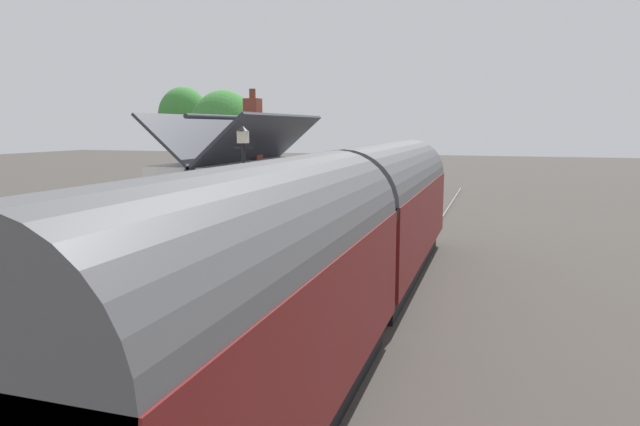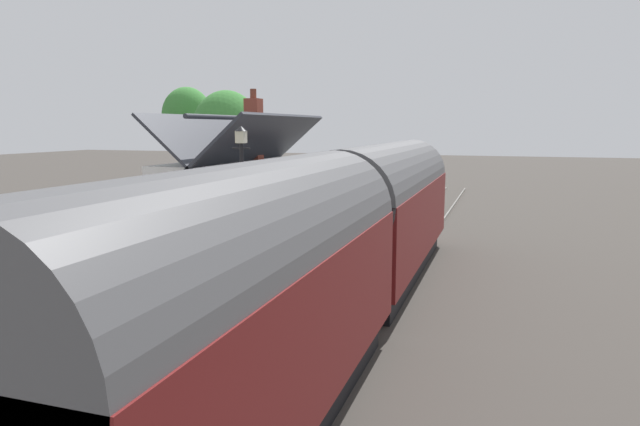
# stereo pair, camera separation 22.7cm
# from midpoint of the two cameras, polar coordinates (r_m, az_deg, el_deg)

# --- Properties ---
(ground_plane) EXTENTS (160.00, 160.00, 0.00)m
(ground_plane) POSITION_cam_midpoint_polar(r_m,az_deg,el_deg) (19.98, 4.19, -5.34)
(ground_plane) COLOR #423D38
(platform) EXTENTS (32.00, 6.01, 0.88)m
(platform) POSITION_cam_midpoint_polar(r_m,az_deg,el_deg) (21.14, -6.43, -3.37)
(platform) COLOR gray
(platform) RESTS_ON ground
(platform_edge_coping) EXTENTS (32.00, 0.36, 0.02)m
(platform_edge_coping) POSITION_cam_midpoint_polar(r_m,az_deg,el_deg) (20.08, 0.94, -2.65)
(platform_edge_coping) COLOR beige
(platform_edge_coping) RESTS_ON platform
(rail_near) EXTENTS (52.00, 0.08, 0.14)m
(rail_near) POSITION_cam_midpoint_polar(r_m,az_deg,el_deg) (19.66, 8.81, -5.44)
(rail_near) COLOR gray
(rail_near) RESTS_ON ground
(rail_far) EXTENTS (52.00, 0.08, 0.14)m
(rail_far) POSITION_cam_midpoint_polar(r_m,az_deg,el_deg) (19.92, 4.70, -5.18)
(rail_far) COLOR gray
(rail_far) RESTS_ON ground
(train) EXTENTS (20.64, 2.73, 4.32)m
(train) POSITION_cam_midpoint_polar(r_m,az_deg,el_deg) (13.80, 2.33, -2.25)
(train) COLOR black
(train) RESTS_ON ground
(station_building) EXTENTS (7.46, 3.85, 5.38)m
(station_building) POSITION_cam_midpoint_polar(r_m,az_deg,el_deg) (21.08, -8.22, 1.92)
(station_building) COLOR white
(station_building) RESTS_ON platform
(bench_mid_platform) EXTENTS (1.41, 0.45, 0.88)m
(bench_mid_platform) POSITION_cam_midpoint_polar(r_m,az_deg,el_deg) (14.17, -14.95, -5.85)
(bench_mid_platform) COLOR brown
(bench_mid_platform) RESTS_ON platform
(bench_by_lamp) EXTENTS (1.41, 0.47, 0.88)m
(bench_by_lamp) POSITION_cam_midpoint_polar(r_m,az_deg,el_deg) (26.24, 1.11, 1.07)
(bench_by_lamp) COLOR brown
(bench_by_lamp) RESTS_ON platform
(bench_near_building) EXTENTS (1.41, 0.45, 0.88)m
(bench_near_building) POSITION_cam_midpoint_polar(r_m,az_deg,el_deg) (28.10, 1.91, 1.57)
(bench_near_building) COLOR brown
(bench_near_building) RESTS_ON platform
(planter_by_door) EXTENTS (0.51, 0.51, 0.78)m
(planter_by_door) POSITION_cam_midpoint_polar(r_m,az_deg,el_deg) (30.45, -2.31, 1.98)
(planter_by_door) COLOR gray
(planter_by_door) RESTS_ON platform
(planter_under_sign) EXTENTS (0.55, 0.55, 0.85)m
(planter_under_sign) POSITION_cam_midpoint_polar(r_m,az_deg,el_deg) (26.77, 3.40, 1.09)
(planter_under_sign) COLOR teal
(planter_under_sign) RESTS_ON platform
(planter_bench_right) EXTENTS (0.58, 0.58, 0.81)m
(planter_bench_right) POSITION_cam_midpoint_polar(r_m,az_deg,el_deg) (27.44, 4.91, 1.28)
(planter_bench_right) COLOR teal
(planter_bench_right) RESTS_ON platform
(planter_corner_building) EXTENTS (0.71, 0.32, 0.60)m
(planter_corner_building) POSITION_cam_midpoint_polar(r_m,az_deg,el_deg) (31.29, 1.33, 1.96)
(planter_corner_building) COLOR gray
(planter_corner_building) RESTS_ON platform
(planter_bench_left) EXTENTS (0.71, 0.32, 0.63)m
(planter_bench_left) POSITION_cam_midpoint_polar(r_m,az_deg,el_deg) (26.90, -6.54, 0.83)
(planter_bench_left) COLOR teal
(planter_bench_left) RESTS_ON platform
(planter_edge_near) EXTENTS (0.49, 0.49, 0.78)m
(planter_edge_near) POSITION_cam_midpoint_polar(r_m,az_deg,el_deg) (13.76, -11.70, -6.42)
(planter_edge_near) COLOR #9E5138
(planter_edge_near) RESTS_ON platform
(lamp_post_platform) EXTENTS (0.32, 0.50, 3.99)m
(lamp_post_platform) POSITION_cam_midpoint_polar(r_m,az_deg,el_deg) (15.09, -8.14, 4.04)
(lamp_post_platform) COLOR black
(lamp_post_platform) RESTS_ON platform
(station_sign_board) EXTENTS (0.96, 0.06, 1.57)m
(station_sign_board) POSITION_cam_midpoint_polar(r_m,az_deg,el_deg) (29.25, 4.83, 3.23)
(station_sign_board) COLOR black
(station_sign_board) RESTS_ON platform
(tree_far_left) EXTENTS (3.87, 3.80, 6.77)m
(tree_far_left) POSITION_cam_midpoint_polar(r_m,az_deg,el_deg) (30.89, -9.85, 7.77)
(tree_far_left) COLOR #4C3828
(tree_far_left) RESTS_ON ground
(tree_distant) EXTENTS (3.04, 3.09, 7.27)m
(tree_distant) POSITION_cam_midpoint_polar(r_m,az_deg,el_deg) (36.38, -13.77, 9.42)
(tree_distant) COLOR #4C3828
(tree_distant) RESTS_ON ground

